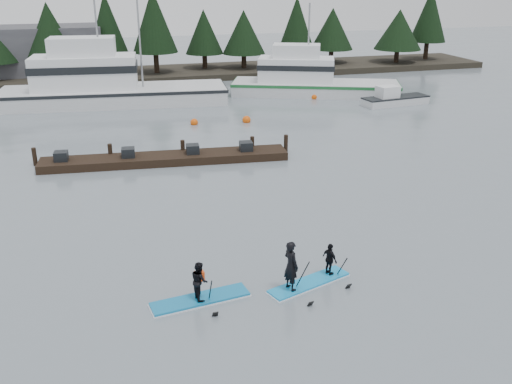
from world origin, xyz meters
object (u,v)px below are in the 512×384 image
object	(u,v)px
paddleboard_solo	(200,288)
paddleboard_duo	(306,269)
fishing_boat_medium	(310,88)
fishing_boat_large	(107,94)
floating_dock	(166,159)

from	to	relation	value
paddleboard_solo	paddleboard_duo	distance (m)	3.57
fishing_boat_medium	paddleboard_solo	bearing A→B (deg)	-95.06
fishing_boat_large	floating_dock	world-z (taller)	fishing_boat_large
fishing_boat_medium	paddleboard_duo	world-z (taller)	fishing_boat_medium
fishing_boat_large	paddleboard_duo	distance (m)	31.23
floating_dock	paddleboard_solo	world-z (taller)	paddleboard_solo
fishing_boat_medium	paddleboard_solo	size ratio (longest dim) A/B	4.44
fishing_boat_medium	floating_dock	size ratio (longest dim) A/B	1.07
fishing_boat_large	fishing_boat_medium	xyz separation A→B (m)	(16.85, -0.95, -0.16)
fishing_boat_medium	floating_dock	world-z (taller)	fishing_boat_medium
floating_dock	paddleboard_duo	world-z (taller)	paddleboard_duo
fishing_boat_large	paddleboard_duo	xyz separation A→B (m)	(5.12, -30.80, -0.09)
fishing_boat_large	paddleboard_solo	size ratio (longest dim) A/B	5.51
floating_dock	paddleboard_solo	size ratio (longest dim) A/B	4.14
paddleboard_duo	floating_dock	bearing A→B (deg)	81.66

